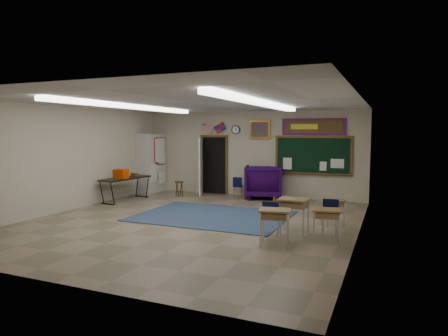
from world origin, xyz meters
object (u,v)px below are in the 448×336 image
at_px(folding_table, 125,188).
at_px(wooden_stool, 179,189).
at_px(wingback_armchair, 264,182).
at_px(student_desk_front_left, 294,214).
at_px(student_desk_front_right, 333,211).

height_order(folding_table, wooden_stool, folding_table).
height_order(wingback_armchair, folding_table, wingback_armchair).
xyz_separation_m(student_desk_front_left, wooden_stool, (-4.90, 3.53, -0.17)).
relative_size(student_desk_front_right, folding_table, 0.34).
relative_size(student_desk_front_left, student_desk_front_right, 1.21).
height_order(student_desk_front_right, wooden_stool, student_desk_front_right).
bearing_deg(wooden_stool, wingback_armchair, 15.75).
xyz_separation_m(wingback_armchair, folding_table, (-4.06, -2.26, -0.15)).
distance_m(wingback_armchair, folding_table, 4.65).
height_order(student_desk_front_right, folding_table, folding_table).
bearing_deg(folding_table, student_desk_front_left, -12.86).
xyz_separation_m(student_desk_front_left, folding_table, (-6.11, 2.08, -0.02)).
bearing_deg(student_desk_front_right, folding_table, 136.10).
relative_size(wingback_armchair, folding_table, 0.65).
distance_m(wingback_armchair, wooden_stool, 2.97).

